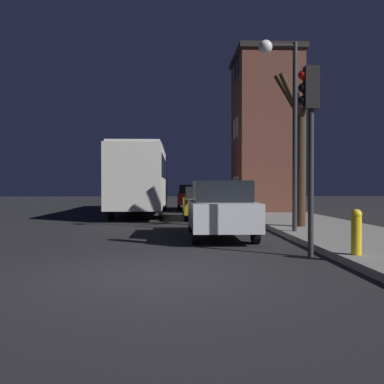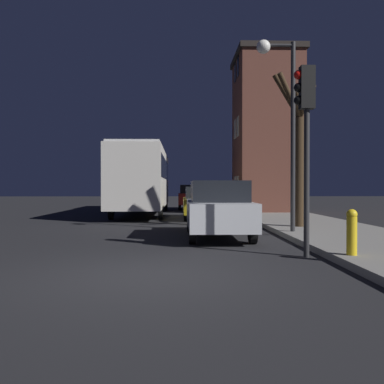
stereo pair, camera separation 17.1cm
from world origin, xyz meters
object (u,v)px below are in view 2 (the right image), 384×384
object	(u,v)px
car_far_lane	(192,196)
fire_hydrant	(352,231)
car_mid_lane	(202,202)
bus	(143,176)
traffic_light	(305,120)
streetlamp	(281,100)
car_near_lane	(218,208)
bare_tree	(298,148)

from	to	relation	value
car_far_lane	fire_hydrant	size ratio (longest dim) A/B	4.27
car_mid_lane	bus	bearing A→B (deg)	132.93
traffic_light	car_mid_lane	size ratio (longest dim) A/B	0.90
streetlamp	bus	world-z (taller)	streetlamp
bus	car_mid_lane	bearing A→B (deg)	-47.07
traffic_light	fire_hydrant	world-z (taller)	traffic_light
bus	car_near_lane	xyz separation A→B (m)	(3.14, -10.66, -1.22)
streetlamp	bus	bearing A→B (deg)	115.93
bus	car_far_lane	world-z (taller)	bus
bus	bare_tree	bearing A→B (deg)	-55.79
traffic_light	bare_tree	size ratio (longest dim) A/B	0.78
streetlamp	bare_tree	xyz separation A→B (m)	(0.96, 1.57, -1.31)
traffic_light	fire_hydrant	size ratio (longest dim) A/B	4.47
streetlamp	traffic_light	bearing A→B (deg)	-95.92
traffic_light	streetlamp	bearing A→B (deg)	84.08
car_mid_lane	fire_hydrant	xyz separation A→B (m)	(2.35, -11.65, -0.15)
streetlamp	traffic_light	size ratio (longest dim) A/B	1.42
car_mid_lane	fire_hydrant	distance (m)	11.89
traffic_light	bus	bearing A→B (deg)	108.19
traffic_light	car_mid_lane	xyz separation A→B (m)	(-1.62, 10.96, -2.13)
traffic_light	bare_tree	distance (m)	5.55
streetlamp	car_far_lane	size ratio (longest dim) A/B	1.49
fire_hydrant	traffic_light	bearing A→B (deg)	136.47
bare_tree	car_mid_lane	xyz separation A→B (m)	(-2.97, 5.58, -2.03)
bus	fire_hydrant	xyz separation A→B (m)	(5.41, -14.94, -1.45)
streetlamp	car_near_lane	world-z (taller)	streetlamp
streetlamp	fire_hydrant	distance (m)	5.70
traffic_light	car_near_lane	world-z (taller)	traffic_light
fire_hydrant	bare_tree	bearing A→B (deg)	84.12
traffic_light	car_far_lane	distance (m)	19.76
car_near_lane	streetlamp	bearing A→B (deg)	6.53
streetlamp	car_mid_lane	world-z (taller)	streetlamp
bus	car_far_lane	bearing A→B (deg)	62.06
streetlamp	bus	xyz separation A→B (m)	(-5.08, 10.44, -2.03)
car_far_lane	fire_hydrant	bearing A→B (deg)	-82.71
bare_tree	car_near_lane	bearing A→B (deg)	-148.23
car_near_lane	car_mid_lane	xyz separation A→B (m)	(-0.08, 7.37, -0.08)
car_near_lane	fire_hydrant	xyz separation A→B (m)	(2.27, -4.28, -0.23)
traffic_light	fire_hydrant	bearing A→B (deg)	-43.53
bare_tree	bus	world-z (taller)	bare_tree
bare_tree	bus	xyz separation A→B (m)	(-6.03, 8.87, -0.73)
traffic_light	bare_tree	bearing A→B (deg)	75.91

